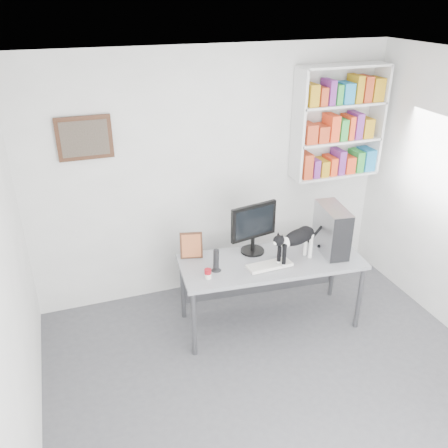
% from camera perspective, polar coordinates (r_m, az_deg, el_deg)
% --- Properties ---
extents(room, '(4.01, 4.01, 2.70)m').
position_cam_1_polar(room, '(3.51, 9.27, -5.07)').
color(room, '#535358').
rests_on(room, ground).
extents(bookshelf, '(1.03, 0.28, 1.24)m').
position_cam_1_polar(bookshelf, '(5.48, 13.64, 11.79)').
color(bookshelf, silver).
rests_on(bookshelf, room).
extents(wall_art, '(0.52, 0.04, 0.42)m').
position_cam_1_polar(wall_art, '(4.74, -16.43, 9.88)').
color(wall_art, '#492517').
rests_on(wall_art, room).
extents(desk, '(1.87, 0.87, 0.75)m').
position_cam_1_polar(desk, '(4.94, 5.54, -8.10)').
color(desk, gray).
rests_on(desk, room).
extents(monitor, '(0.54, 0.33, 0.54)m').
position_cam_1_polar(monitor, '(4.74, 3.53, -0.51)').
color(monitor, black).
rests_on(monitor, desk).
extents(keyboard, '(0.45, 0.19, 0.03)m').
position_cam_1_polar(keyboard, '(4.61, 5.47, -4.96)').
color(keyboard, silver).
rests_on(keyboard, desk).
extents(pc_tower, '(0.28, 0.51, 0.49)m').
position_cam_1_polar(pc_tower, '(4.88, 12.85, -0.66)').
color(pc_tower, '#A6A7AB').
rests_on(pc_tower, desk).
extents(speaker, '(0.14, 0.14, 0.23)m').
position_cam_1_polar(speaker, '(4.49, -0.95, -4.35)').
color(speaker, black).
rests_on(speaker, desk).
extents(leaning_print, '(0.24, 0.14, 0.28)m').
position_cam_1_polar(leaning_print, '(4.70, -3.96, -2.53)').
color(leaning_print, '#492517').
rests_on(leaning_print, desk).
extents(soup_can, '(0.07, 0.07, 0.10)m').
position_cam_1_polar(soup_can, '(4.41, -1.95, -6.00)').
color(soup_can, maroon).
rests_on(soup_can, desk).
extents(cat, '(0.61, 0.33, 0.36)m').
position_cam_1_polar(cat, '(4.65, 8.72, -2.54)').
color(cat, black).
rests_on(cat, desk).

